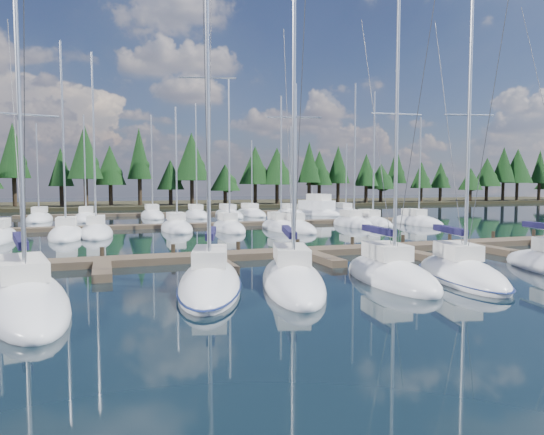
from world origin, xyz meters
name	(u,v)px	position (x,y,z in m)	size (l,w,h in m)	color
ground	(250,236)	(0.00, 30.00, 0.00)	(260.00, 260.00, 0.00)	black
far_shore	(166,204)	(0.00, 90.00, 0.30)	(220.00, 30.00, 0.60)	#2A2617
main_dock	(308,253)	(0.00, 17.36, 0.20)	(44.00, 6.13, 0.90)	brown
back_docks	(205,218)	(0.00, 49.58, 0.20)	(50.00, 21.80, 0.40)	brown
front_sailboat_0	(25,298)	(-14.68, 9.68, 0.27)	(4.89, 11.00, 12.57)	white
front_sailboat_1	(210,282)	(-7.63, 10.23, 0.30)	(4.91, 9.63, 15.97)	white
front_sailboat_2	(292,279)	(-4.08, 9.66, 0.29)	(4.92, 9.53, 13.22)	white
front_sailboat_3	(390,275)	(0.57, 9.15, 0.30)	(3.49, 7.87, 13.77)	white
front_sailboat_4	(461,274)	(3.78, 8.20, 0.29)	(4.41, 8.06, 13.74)	white
back_sailboat_rows	(218,220)	(0.54, 44.76, 0.27)	(43.98, 33.61, 16.75)	white
motor_yacht_right	(317,211)	(17.24, 54.01, 0.54)	(5.73, 10.46, 4.98)	white
tree_line	(180,168)	(1.57, 80.12, 7.42)	(186.87, 11.50, 14.35)	black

